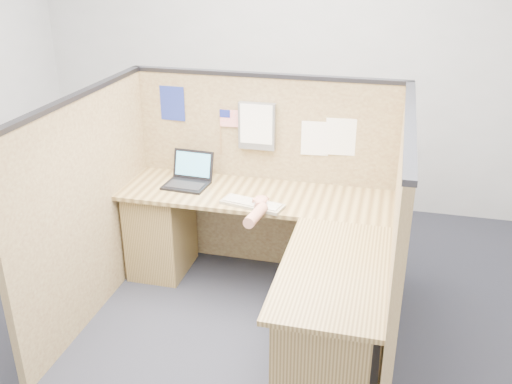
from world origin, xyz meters
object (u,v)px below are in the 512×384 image
(laptop, at_px, (189,176))
(l_desk, at_px, (267,265))
(keyboard, at_px, (252,204))
(mouse, at_px, (261,203))

(laptop, bearing_deg, l_desk, -29.09)
(l_desk, bearing_deg, laptop, 147.37)
(keyboard, xyz_separation_m, mouse, (0.06, 0.00, 0.01))
(laptop, xyz_separation_m, keyboard, (0.56, -0.26, -0.04))
(l_desk, height_order, laptop, laptop)
(laptop, bearing_deg, keyboard, -21.87)
(l_desk, bearing_deg, mouse, 115.61)
(l_desk, bearing_deg, keyboard, 128.77)
(laptop, relative_size, mouse, 2.91)
(laptop, bearing_deg, mouse, -19.62)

